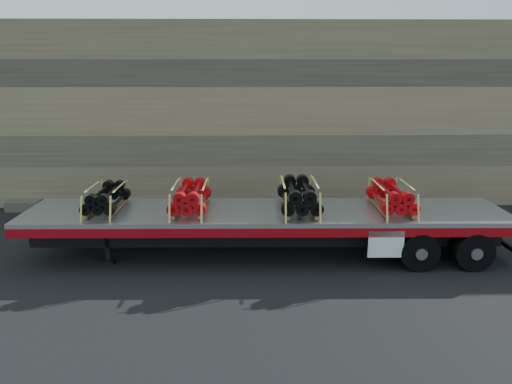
# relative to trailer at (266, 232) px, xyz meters

# --- Properties ---
(ground) EXTENTS (120.00, 120.00, 0.00)m
(ground) POSITION_rel_trailer_xyz_m (-1.08, 0.16, -0.68)
(ground) COLOR black
(ground) RESTS_ON ground
(rock_wall) EXTENTS (44.00, 3.00, 7.00)m
(rock_wall) POSITION_rel_trailer_xyz_m (-1.08, 6.66, 2.82)
(rock_wall) COLOR #7A6B54
(rock_wall) RESTS_ON ground
(trailer) EXTENTS (13.70, 2.79, 1.37)m
(trailer) POSITION_rel_trailer_xyz_m (0.00, 0.00, 0.00)
(trailer) COLOR #A6A8AD
(trailer) RESTS_ON ground
(bundle_front) EXTENTS (0.96, 1.89, 0.67)m
(bundle_front) POSITION_rel_trailer_xyz_m (-4.52, 0.05, 1.02)
(bundle_front) COLOR black
(bundle_front) RESTS_ON trailer
(bundle_midfront) EXTENTS (1.05, 2.06, 0.73)m
(bundle_midfront) POSITION_rel_trailer_xyz_m (-2.14, 0.02, 1.05)
(bundle_midfront) COLOR red
(bundle_midfront) RESTS_ON trailer
(bundle_midrear) EXTENTS (1.13, 2.23, 0.79)m
(bundle_midrear) POSITION_rel_trailer_xyz_m (0.94, -0.01, 1.08)
(bundle_midrear) COLOR black
(bundle_midrear) RESTS_ON trailer
(bundle_rear) EXTENTS (1.04, 2.04, 0.72)m
(bundle_rear) POSITION_rel_trailer_xyz_m (3.59, -0.04, 1.04)
(bundle_rear) COLOR red
(bundle_rear) RESTS_ON trailer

